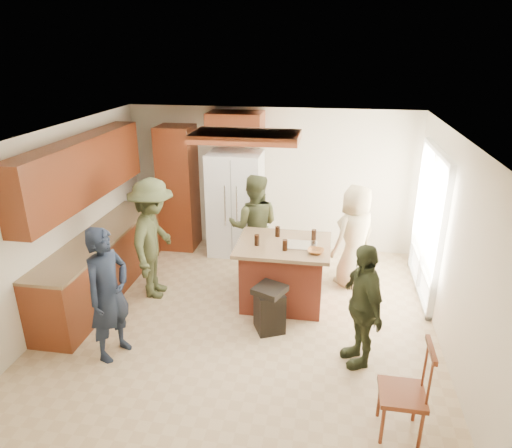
% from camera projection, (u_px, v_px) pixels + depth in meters
% --- Properties ---
extents(person_front_left, '(0.61, 0.70, 1.63)m').
position_uv_depth(person_front_left, '(108.00, 294.00, 5.21)').
color(person_front_left, black).
rests_on(person_front_left, ground).
extents(person_behind_left, '(0.85, 0.57, 1.66)m').
position_uv_depth(person_behind_left, '(254.00, 226.00, 7.10)').
color(person_behind_left, '#3C4126').
rests_on(person_behind_left, ground).
extents(person_behind_right, '(0.90, 0.90, 1.58)m').
position_uv_depth(person_behind_right, '(355.00, 236.00, 6.85)').
color(person_behind_right, tan).
rests_on(person_behind_right, ground).
extents(person_side_right, '(0.72, 0.97, 1.49)m').
position_uv_depth(person_side_right, '(362.00, 305.00, 5.11)').
color(person_side_right, '#2F351F').
rests_on(person_side_right, ground).
extents(person_counter, '(0.60, 1.17, 1.77)m').
position_uv_depth(person_counter, '(154.00, 239.00, 6.50)').
color(person_counter, '#3C4226').
rests_on(person_counter, ground).
extents(left_cabinetry, '(0.64, 3.00, 2.30)m').
position_uv_depth(left_cabinetry, '(96.00, 232.00, 6.56)').
color(left_cabinetry, maroon).
rests_on(left_cabinetry, ground).
extents(back_wall_units, '(1.80, 0.60, 2.45)m').
position_uv_depth(back_wall_units, '(192.00, 174.00, 7.91)').
color(back_wall_units, maroon).
rests_on(back_wall_units, ground).
extents(refrigerator, '(0.90, 0.76, 1.80)m').
position_uv_depth(refrigerator, '(236.00, 204.00, 7.90)').
color(refrigerator, white).
rests_on(refrigerator, ground).
extents(kitchen_island, '(1.28, 1.03, 0.93)m').
position_uv_depth(kitchen_island, '(283.00, 273.00, 6.42)').
color(kitchen_island, '#AD422C').
rests_on(kitchen_island, ground).
extents(island_items, '(0.95, 0.63, 0.15)m').
position_uv_depth(island_items, '(299.00, 244.00, 6.13)').
color(island_items, silver).
rests_on(island_items, kitchen_island).
extents(trash_bin, '(0.48, 0.48, 0.63)m').
position_uv_depth(trash_bin, '(270.00, 308.00, 5.85)').
color(trash_bin, black).
rests_on(trash_bin, ground).
extents(spindle_chair, '(0.42, 0.42, 0.99)m').
position_uv_depth(spindle_chair, '(405.00, 394.00, 4.22)').
color(spindle_chair, maroon).
rests_on(spindle_chair, ground).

